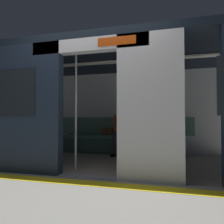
% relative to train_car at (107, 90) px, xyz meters
% --- Properties ---
extents(ground_plane, '(60.00, 60.00, 0.00)m').
position_rel_train_car_xyz_m(ground_plane, '(-0.06, 1.20, -1.47)').
color(ground_plane, gray).
extents(platform_edge_strip, '(8.00, 0.24, 0.01)m').
position_rel_train_car_xyz_m(platform_edge_strip, '(-0.06, 1.50, -1.46)').
color(platform_edge_strip, yellow).
rests_on(platform_edge_strip, ground_plane).
extents(train_car, '(6.40, 2.75, 2.21)m').
position_rel_train_car_xyz_m(train_car, '(0.00, 0.00, 0.00)').
color(train_car, silver).
rests_on(train_car, ground_plane).
extents(bench_seat, '(3.04, 0.44, 0.46)m').
position_rel_train_car_xyz_m(bench_seat, '(-0.06, -1.03, -1.11)').
color(bench_seat, '#4C7566').
rests_on(bench_seat, ground_plane).
extents(person_seated, '(0.55, 0.71, 1.19)m').
position_rel_train_car_xyz_m(person_seated, '(-0.12, -0.98, -0.78)').
color(person_seated, '#CC5933').
rests_on(person_seated, ground_plane).
extents(handbag, '(0.26, 0.15, 0.17)m').
position_rel_train_car_xyz_m(handbag, '(0.30, -1.10, -0.92)').
color(handbag, brown).
rests_on(handbag, bench_seat).
extents(book, '(0.25, 0.27, 0.03)m').
position_rel_train_car_xyz_m(book, '(-0.53, -1.12, -0.99)').
color(book, '#26598C').
rests_on(book, bench_seat).
extents(grab_pole_door, '(0.04, 0.04, 2.07)m').
position_rel_train_car_xyz_m(grab_pole_door, '(0.34, 0.77, -0.43)').
color(grab_pole_door, silver).
rests_on(grab_pole_door, ground_plane).
extents(grab_pole_far, '(0.04, 0.04, 2.07)m').
position_rel_train_car_xyz_m(grab_pole_far, '(-0.46, 0.72, -0.43)').
color(grab_pole_far, silver).
rests_on(grab_pole_far, ground_plane).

